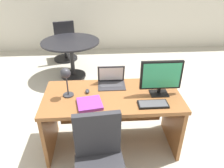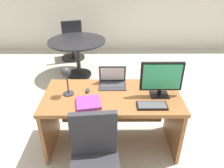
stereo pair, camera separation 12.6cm
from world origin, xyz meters
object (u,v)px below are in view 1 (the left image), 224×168
at_px(monitor, 161,76).
at_px(meeting_table, 71,50).
at_px(meeting_chair_near, 65,45).
at_px(desk_lamp, 66,77).
at_px(keyboard, 153,104).
at_px(laptop, 111,79).
at_px(desk, 112,108).
at_px(mouse, 87,91).
at_px(book, 90,104).

height_order(monitor, meeting_table, monitor).
bearing_deg(meeting_chair_near, desk_lamp, -81.47).
bearing_deg(keyboard, monitor, 60.91).
height_order(keyboard, desk_lamp, desk_lamp).
relative_size(laptop, meeting_table, 0.29).
distance_m(desk, meeting_table, 2.04).
bearing_deg(mouse, desk, -4.99).
relative_size(monitor, desk_lamp, 1.30).
bearing_deg(monitor, desk_lamp, 179.36).
bearing_deg(desk, laptop, 88.21).
xyz_separation_m(desk, meeting_chair_near, (-0.91, 2.78, -0.15)).
bearing_deg(monitor, meeting_chair_near, 117.03).
distance_m(laptop, meeting_table, 1.86).
bearing_deg(mouse, book, -82.89).
relative_size(monitor, meeting_chair_near, 0.48).
bearing_deg(laptop, monitor, -27.15).
bearing_deg(meeting_chair_near, book, -77.52).
distance_m(desk_lamp, book, 0.38).
distance_m(book, meeting_chair_near, 3.10).
relative_size(keyboard, mouse, 3.74).
bearing_deg(desk_lamp, meeting_chair_near, 98.53).
bearing_deg(keyboard, book, 176.24).
distance_m(monitor, meeting_chair_near, 3.24).
xyz_separation_m(keyboard, meeting_table, (-1.08, 2.20, -0.20)).
xyz_separation_m(desk, meeting_table, (-0.67, 1.93, 0.02)).
relative_size(desk, desk_lamp, 4.42).
bearing_deg(desk_lamp, book, -36.75).
bearing_deg(keyboard, meeting_table, 116.17).
height_order(monitor, desk_lamp, monitor).
xyz_separation_m(meeting_table, meeting_chair_near, (-0.25, 0.85, -0.18)).
xyz_separation_m(keyboard, book, (-0.66, 0.04, 0.01)).
distance_m(desk, keyboard, 0.54).
xyz_separation_m(monitor, meeting_table, (-1.20, 1.98, -0.41)).
height_order(keyboard, meeting_chair_near, meeting_chair_near).
xyz_separation_m(desk, laptop, (0.01, 0.21, 0.28)).
distance_m(desk, laptop, 0.35).
distance_m(monitor, book, 0.83).
relative_size(laptop, book, 1.12).
bearing_deg(laptop, meeting_chair_near, 109.76).
relative_size(mouse, meeting_table, 0.08).
height_order(desk, meeting_chair_near, meeting_chair_near).
relative_size(monitor, meeting_table, 0.41).
bearing_deg(keyboard, laptop, 130.14).
distance_m(monitor, keyboard, 0.32).
bearing_deg(desk_lamp, laptop, 27.32).
xyz_separation_m(keyboard, meeting_chair_near, (-1.33, 3.05, -0.37)).
xyz_separation_m(book, meeting_table, (-0.42, 2.15, -0.20)).
bearing_deg(monitor, laptop, 152.85).
height_order(desk_lamp, book, desk_lamp).
distance_m(keyboard, desk_lamp, 0.96).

